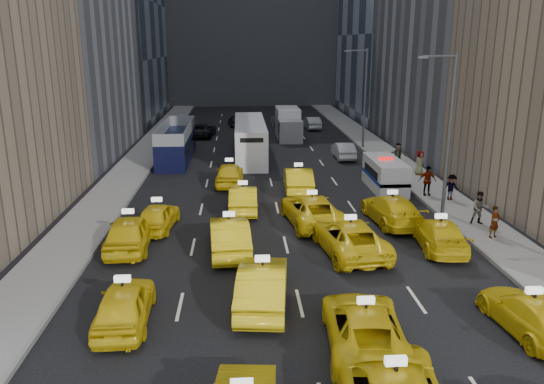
{
  "coord_description": "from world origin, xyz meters",
  "views": [
    {
      "loc": [
        -2.16,
        -16.05,
        9.51
      ],
      "look_at": [
        -0.52,
        10.42,
        2.0
      ],
      "focal_mm": 35.0,
      "sensor_mm": 36.0,
      "label": 1
    }
  ],
  "objects_px": {
    "nypd_van": "(385,175)",
    "pedestrian_0": "(495,222)",
    "box_truck": "(288,124)",
    "double_decker": "(176,142)",
    "city_bus": "(250,140)"
  },
  "relations": [
    {
      "from": "nypd_van",
      "to": "double_decker",
      "type": "height_order",
      "value": "double_decker"
    },
    {
      "from": "double_decker",
      "to": "city_bus",
      "type": "bearing_deg",
      "value": 4.01
    },
    {
      "from": "nypd_van",
      "to": "pedestrian_0",
      "type": "height_order",
      "value": "nypd_van"
    },
    {
      "from": "box_truck",
      "to": "pedestrian_0",
      "type": "bearing_deg",
      "value": -72.41
    },
    {
      "from": "nypd_van",
      "to": "double_decker",
      "type": "bearing_deg",
      "value": 152.19
    },
    {
      "from": "nypd_van",
      "to": "pedestrian_0",
      "type": "relative_size",
      "value": 3.26
    },
    {
      "from": "pedestrian_0",
      "to": "nypd_van",
      "type": "bearing_deg",
      "value": 85.3
    },
    {
      "from": "city_bus",
      "to": "box_truck",
      "type": "relative_size",
      "value": 1.8
    },
    {
      "from": "nypd_van",
      "to": "city_bus",
      "type": "distance_m",
      "value": 13.94
    },
    {
      "from": "double_decker",
      "to": "nypd_van",
      "type": "bearing_deg",
      "value": -36.28
    },
    {
      "from": "nypd_van",
      "to": "box_truck",
      "type": "height_order",
      "value": "box_truck"
    },
    {
      "from": "nypd_van",
      "to": "pedestrian_0",
      "type": "distance_m",
      "value": 10.19
    },
    {
      "from": "pedestrian_0",
      "to": "city_bus",
      "type": "bearing_deg",
      "value": 98.48
    },
    {
      "from": "box_truck",
      "to": "pedestrian_0",
      "type": "height_order",
      "value": "box_truck"
    },
    {
      "from": "double_decker",
      "to": "pedestrian_0",
      "type": "bearing_deg",
      "value": -50.3
    }
  ]
}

